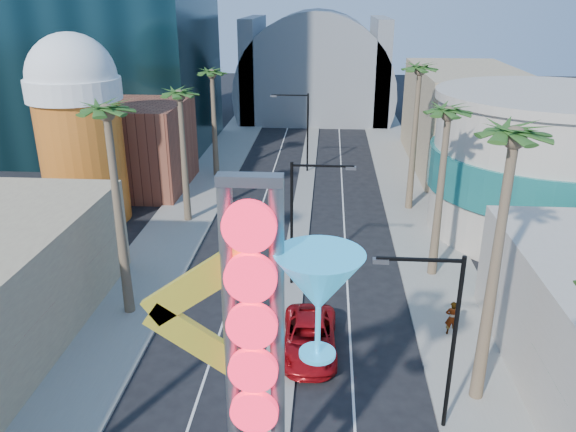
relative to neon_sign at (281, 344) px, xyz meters
The scene contains 20 objects.
sidewalk_west 34.43m from the neon_sign, 107.85° to the left, with size 5.00×100.00×0.15m, color gray.
sidewalk_east 33.97m from the neon_sign, 74.84° to the left, with size 5.00×100.00×0.15m, color gray.
median 35.79m from the neon_sign, 91.33° to the left, with size 1.60×84.00×0.15m, color gray.
brick_filler_west 39.01m from the neon_sign, 115.64° to the left, with size 10.00×10.00×8.00m, color brown.
filler_east 47.58m from the neon_sign, 71.37° to the left, with size 10.00×20.00×10.00m, color tan.
beer_mug 32.39m from the neon_sign, 123.38° to the left, with size 7.00×7.00×14.50m.
turquoise_building 32.10m from the neon_sign, 57.56° to the left, with size 16.60×16.60×10.60m.
canopy 69.11m from the neon_sign, 90.68° to the left, with size 22.00×16.00×22.00m.
neon_sign is the anchor object (origin of this frame).
streetlight_0 17.21m from the neon_sign, 90.90° to the left, with size 3.79×0.25×8.00m.
streetlight_1 41.13m from the neon_sign, 91.90° to the left, with size 3.79×0.25×8.00m.
streetlight_2 8.15m from the neon_sign, 40.46° to the left, with size 3.45×0.25×8.00m.
palm_1 16.70m from the neon_sign, 126.98° to the left, with size 2.40×2.40×12.70m.
palm_2 28.85m from the neon_sign, 109.95° to the left, with size 2.40×2.40×11.20m.
palm_3 40.31m from the neon_sign, 104.11° to the left, with size 2.40×2.40×11.20m.
palm_5 11.50m from the neon_sign, 40.70° to the left, with size 2.40×2.40×13.20m.
palm_6 20.89m from the neon_sign, 66.74° to the left, with size 2.40×2.40×11.70m.
palm_7 32.29m from the neon_sign, 75.23° to the left, with size 2.40×2.40×12.70m.
red_pickup 12.00m from the neon_sign, 86.75° to the left, with size 2.70×5.86×1.63m, color #AC0D13.
pedestrian_a 15.66m from the neon_sign, 56.22° to the left, with size 0.71×0.46×1.94m, color gray.
Camera 1 is at (2.05, -11.09, 17.00)m, focal length 35.00 mm.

